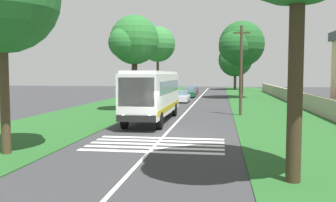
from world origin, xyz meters
The scene contains 16 objects.
ground centered at (0.00, 0.00, 0.00)m, with size 160.00×160.00×0.00m, color #333335.
grass_verge_left centered at (15.00, 8.20, 0.02)m, with size 120.00×8.00×0.04m, color #235623.
grass_verge_right centered at (15.00, -8.20, 0.02)m, with size 120.00×8.00×0.04m, color #235623.
centre_line centered at (15.00, 0.00, 0.00)m, with size 110.00×0.16×0.01m, color silver.
coach_bus centered at (5.57, 1.80, 2.15)m, with size 11.16×2.62×3.73m.
zebra_crossing centered at (-3.26, 0.00, 0.00)m, with size 4.05×6.80×0.01m.
trailing_car_0 centered at (23.96, 1.65, 0.67)m, with size 4.30×1.78×1.43m.
trailing_car_1 centered at (33.65, 1.56, 0.67)m, with size 4.30×1.78×1.43m.
trailing_car_2 centered at (39.29, 1.75, 0.67)m, with size 4.30×1.78×1.43m.
trailing_car_3 centered at (45.07, 1.92, 0.67)m, with size 4.30×1.78×1.43m.
roadside_tree_left_1 centered at (13.07, 5.14, 6.60)m, with size 5.30×4.65×9.03m.
roadside_tree_left_2 centered at (32.94, 6.31, 7.76)m, with size 5.96×5.24×10.48m.
roadside_tree_right_1 centered at (32.85, -5.81, 7.57)m, with size 8.20×6.51×11.01m.
roadside_tree_right_2 centered at (61.65, -5.97, 6.39)m, with size 8.86×7.39×10.25m.
utility_pole centered at (10.21, -4.82, 3.93)m, with size 0.24×1.40×7.49m.
roadside_wall centered at (20.00, -11.60, 0.81)m, with size 70.00×0.40×1.55m, color #9E937F.
Camera 1 is at (-21.25, -3.23, 3.54)m, focal length 39.33 mm.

